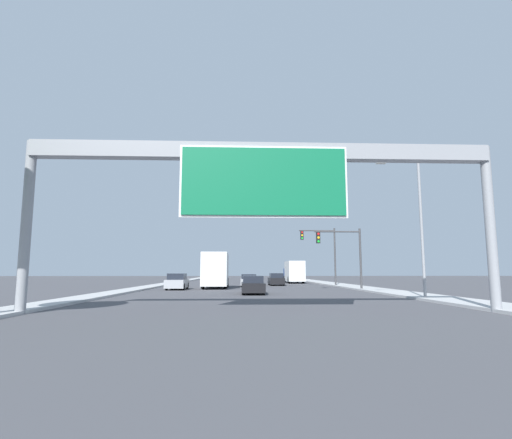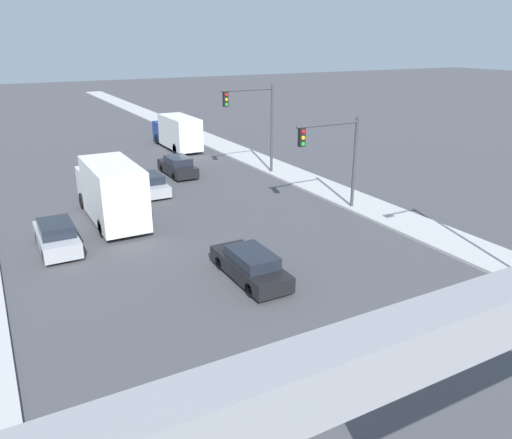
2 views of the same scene
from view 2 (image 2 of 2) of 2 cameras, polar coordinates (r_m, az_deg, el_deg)
The scene contains 9 objects.
sidewalk_right at distance 50.75m, azimuth -4.20°, elevation 8.54°, with size 3.00×120.00×0.15m.
car_far_left at distance 27.03m, azimuth -21.82°, elevation -1.80°, with size 1.76×4.42×1.53m.
car_mid_right at distance 39.57m, azimuth -8.94°, elevation 6.02°, with size 1.78×4.59×1.50m.
car_far_right at distance 35.15m, azimuth -12.20°, elevation 3.97°, with size 1.85×4.43×1.40m.
car_mid_left at distance 22.10m, azimuth -0.65°, elevation -5.26°, with size 1.72×4.80×1.39m.
truck_box_primary at distance 49.25m, azimuth -9.00°, elevation 9.84°, with size 2.31×8.13×3.19m.
truck_box_secondary at distance 29.97m, azimuth -16.29°, elevation 3.14°, with size 2.49×8.15×3.59m.
traffic_light_near_intersection at distance 30.18m, azimuth 9.17°, elevation 7.88°, with size 4.39×0.32×5.73m.
traffic_light_mid_block at distance 38.39m, azimuth 0.14°, elevation 11.72°, with size 4.34×0.32×6.84m.
Camera 2 is at (-9.40, 14.73, 10.08)m, focal length 35.00 mm.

